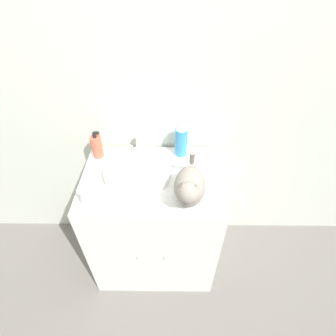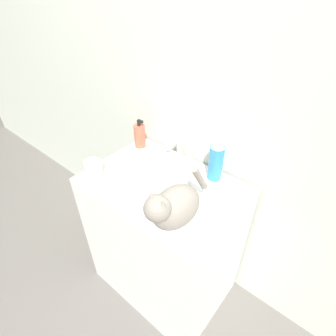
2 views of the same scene
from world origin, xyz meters
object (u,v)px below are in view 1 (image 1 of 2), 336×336
cat (190,187)px  cup (88,195)px  soap_bottle (97,146)px  spray_bottle (181,140)px

cat → cup: bearing=-82.1°
soap_bottle → spray_bottle: 0.48m
soap_bottle → spray_bottle: size_ratio=0.82×
cat → cup: 0.49m
cat → spray_bottle: size_ratio=1.58×
cat → spray_bottle: cat is taller
spray_bottle → cup: (-0.46, -0.37, -0.06)m
cat → soap_bottle: cat is taller
soap_bottle → cup: (0.02, -0.34, -0.03)m
soap_bottle → cup: 0.35m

